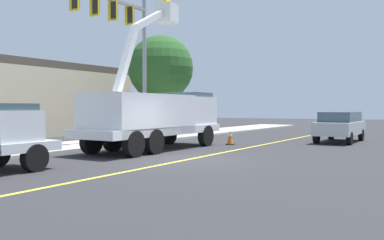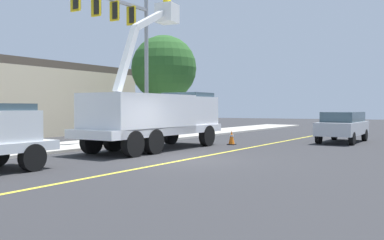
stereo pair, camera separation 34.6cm
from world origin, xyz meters
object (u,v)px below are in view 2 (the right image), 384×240
(passing_minivan, at_px, (343,125))
(traffic_cone_mid_front, at_px, (232,138))
(traffic_signal_mast, at_px, (123,33))
(utility_bucket_truck, at_px, (156,114))

(passing_minivan, height_order, traffic_cone_mid_front, passing_minivan)
(traffic_cone_mid_front, relative_size, traffic_signal_mast, 0.09)
(utility_bucket_truck, xyz_separation_m, traffic_signal_mast, (1.73, 2.99, 4.27))
(passing_minivan, bearing_deg, traffic_signal_mast, 120.72)
(passing_minivan, height_order, traffic_signal_mast, traffic_signal_mast)
(utility_bucket_truck, height_order, traffic_cone_mid_front, utility_bucket_truck)
(traffic_cone_mid_front, distance_m, traffic_signal_mast, 7.93)
(utility_bucket_truck, relative_size, traffic_cone_mid_front, 11.10)
(traffic_cone_mid_front, bearing_deg, utility_bucket_truck, 148.45)
(utility_bucket_truck, bearing_deg, traffic_cone_mid_front, -31.55)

